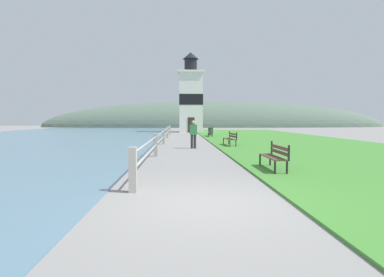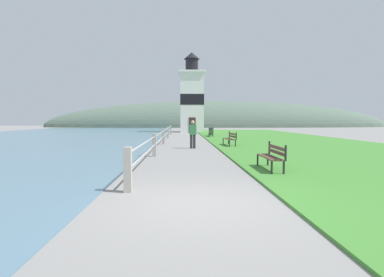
# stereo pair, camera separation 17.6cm
# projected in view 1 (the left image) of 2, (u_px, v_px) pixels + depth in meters

# --- Properties ---
(ground_plane) EXTENTS (160.00, 160.00, 0.00)m
(ground_plane) POSITION_uv_depth(u_px,v_px,m) (206.00, 203.00, 6.14)
(ground_plane) COLOR gray
(grass_verge) EXTENTS (12.00, 50.20, 0.06)m
(grass_verge) POSITION_uv_depth(u_px,v_px,m) (286.00, 141.00, 23.16)
(grass_verge) COLOR #428433
(grass_verge) RESTS_ON ground_plane
(seawall_railing) EXTENTS (0.18, 27.63, 1.07)m
(seawall_railing) POSITION_uv_depth(u_px,v_px,m) (163.00, 135.00, 20.71)
(seawall_railing) COLOR #A8A399
(seawall_railing) RESTS_ON ground_plane
(park_bench_near) EXTENTS (0.48, 1.78, 0.94)m
(park_bench_near) POSITION_uv_depth(u_px,v_px,m) (275.00, 155.00, 9.96)
(park_bench_near) COLOR brown
(park_bench_near) RESTS_ON ground_plane
(park_bench_midway) EXTENTS (0.61, 1.91, 0.94)m
(park_bench_midway) POSITION_uv_depth(u_px,v_px,m) (231.00, 138.00, 19.22)
(park_bench_midway) COLOR brown
(park_bench_midway) RESTS_ON ground_plane
(park_bench_far) EXTENTS (0.65, 1.87, 0.94)m
(park_bench_far) POSITION_uv_depth(u_px,v_px,m) (211.00, 132.00, 29.38)
(park_bench_far) COLOR brown
(park_bench_far) RESTS_ON ground_plane
(lighthouse) EXTENTS (3.58, 3.58, 10.80)m
(lighthouse) POSITION_uv_depth(u_px,v_px,m) (191.00, 98.00, 40.79)
(lighthouse) COLOR white
(lighthouse) RESTS_ON ground_plane
(person_strolling) EXTENTS (0.42, 0.25, 1.66)m
(person_strolling) POSITION_uv_depth(u_px,v_px,m) (193.00, 133.00, 17.73)
(person_strolling) COLOR #28282D
(person_strolling) RESTS_ON ground_plane
(trash_bin) EXTENTS (0.54, 0.54, 0.84)m
(trash_bin) POSITION_uv_depth(u_px,v_px,m) (210.00, 132.00, 31.33)
(trash_bin) COLOR #2D5138
(trash_bin) RESTS_ON ground_plane
(distant_hillside) EXTENTS (80.00, 16.00, 12.00)m
(distant_hillside) POSITION_uv_depth(u_px,v_px,m) (216.00, 127.00, 69.77)
(distant_hillside) COLOR #566B5B
(distant_hillside) RESTS_ON ground_plane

